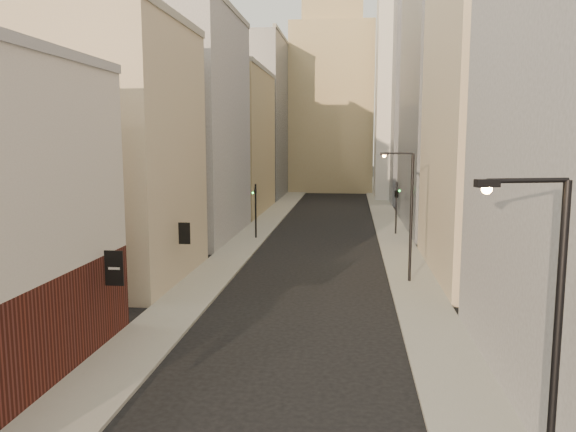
{
  "coord_description": "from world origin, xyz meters",
  "views": [
    {
      "loc": [
        2.55,
        -8.03,
        8.98
      ],
      "look_at": [
        -0.82,
        21.68,
        4.86
      ],
      "focal_mm": 35.0,
      "sensor_mm": 36.0,
      "label": 1
    }
  ],
  "objects_px": {
    "clock_tower": "(332,89)",
    "streetlamp_near": "(548,339)",
    "white_tower": "(404,73)",
    "traffic_light_left": "(256,199)",
    "streetlamp_mid": "(408,209)",
    "traffic_light_right": "(397,194)"
  },
  "relations": [
    {
      "from": "traffic_light_left",
      "to": "streetlamp_near",
      "type": "bearing_deg",
      "value": 125.75
    },
    {
      "from": "clock_tower",
      "to": "white_tower",
      "type": "xyz_separation_m",
      "value": [
        11.0,
        -14.0,
        0.97
      ]
    },
    {
      "from": "streetlamp_mid",
      "to": "traffic_light_left",
      "type": "distance_m",
      "value": 18.62
    },
    {
      "from": "white_tower",
      "to": "streetlamp_mid",
      "type": "xyz_separation_m",
      "value": [
        -3.95,
        -51.03,
        -13.95
      ]
    },
    {
      "from": "clock_tower",
      "to": "streetlamp_near",
      "type": "xyz_separation_m",
      "value": [
        7.85,
        -87.79,
        -12.96
      ]
    },
    {
      "from": "streetlamp_near",
      "to": "traffic_light_right",
      "type": "relative_size",
      "value": 1.64
    },
    {
      "from": "streetlamp_near",
      "to": "streetlamp_mid",
      "type": "distance_m",
      "value": 22.77
    },
    {
      "from": "streetlamp_near",
      "to": "traffic_light_right",
      "type": "height_order",
      "value": "streetlamp_near"
    },
    {
      "from": "white_tower",
      "to": "traffic_light_left",
      "type": "distance_m",
      "value": 42.84
    },
    {
      "from": "streetlamp_near",
      "to": "streetlamp_mid",
      "type": "bearing_deg",
      "value": 76.92
    },
    {
      "from": "clock_tower",
      "to": "traffic_light_left",
      "type": "xyz_separation_m",
      "value": [
        -4.95,
        -50.83,
        -14.02
      ]
    },
    {
      "from": "clock_tower",
      "to": "traffic_light_right",
      "type": "xyz_separation_m",
      "value": [
        7.75,
        -47.24,
        -13.78
      ]
    },
    {
      "from": "streetlamp_mid",
      "to": "traffic_light_right",
      "type": "xyz_separation_m",
      "value": [
        0.7,
        17.79,
        -0.81
      ]
    },
    {
      "from": "white_tower",
      "to": "traffic_light_right",
      "type": "xyz_separation_m",
      "value": [
        -3.25,
        -33.24,
        -14.75
      ]
    },
    {
      "from": "white_tower",
      "to": "traffic_light_right",
      "type": "bearing_deg",
      "value": -95.58
    },
    {
      "from": "traffic_light_left",
      "to": "traffic_light_right",
      "type": "bearing_deg",
      "value": -147.58
    },
    {
      "from": "streetlamp_near",
      "to": "traffic_light_right",
      "type": "xyz_separation_m",
      "value": [
        -0.1,
        40.54,
        -0.82
      ]
    },
    {
      "from": "white_tower",
      "to": "traffic_light_left",
      "type": "height_order",
      "value": "white_tower"
    },
    {
      "from": "streetlamp_near",
      "to": "clock_tower",
      "type": "bearing_deg",
      "value": 80.03
    },
    {
      "from": "streetlamp_near",
      "to": "streetlamp_mid",
      "type": "height_order",
      "value": "streetlamp_near"
    },
    {
      "from": "clock_tower",
      "to": "traffic_light_right",
      "type": "bearing_deg",
      "value": -80.68
    },
    {
      "from": "traffic_light_left",
      "to": "traffic_light_right",
      "type": "relative_size",
      "value": 1.0
    }
  ]
}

